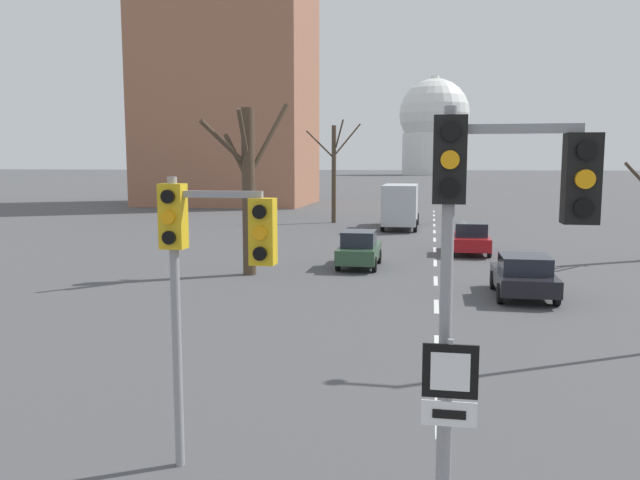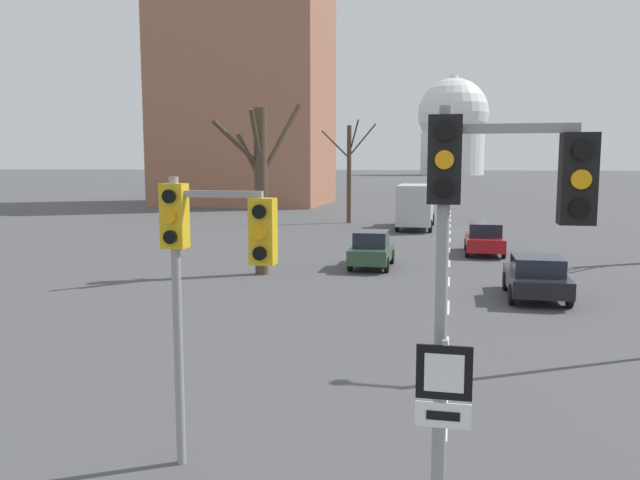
{
  "view_description": "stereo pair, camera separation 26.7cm",
  "coord_description": "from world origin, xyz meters",
  "px_view_note": "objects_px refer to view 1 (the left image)",
  "views": [
    {
      "loc": [
        -0.22,
        -1.73,
        4.65
      ],
      "look_at": [
        -1.81,
        7.08,
        3.53
      ],
      "focal_mm": 35.0,
      "sensor_mm": 36.0,
      "label": 1
    },
    {
      "loc": [
        0.04,
        -1.68,
        4.65
      ],
      "look_at": [
        -1.81,
        7.08,
        3.53
      ],
      "focal_mm": 35.0,
      "sensor_mm": 36.0,
      "label": 2
    }
  ],
  "objects_px": {
    "route_sign_post": "(449,417)",
    "delivery_truck": "(401,205)",
    "traffic_signal_near_left": "(205,252)",
    "sedan_near_right": "(359,249)",
    "traffic_signal_centre_tall": "(492,224)",
    "sedan_mid_centre": "(524,275)",
    "sedan_near_left": "(470,238)"
  },
  "relations": [
    {
      "from": "route_sign_post",
      "to": "delivery_truck",
      "type": "xyz_separation_m",
      "value": [
        -2.39,
        37.78,
        -0.19
      ]
    },
    {
      "from": "traffic_signal_near_left",
      "to": "sedan_near_right",
      "type": "xyz_separation_m",
      "value": [
        0.12,
        18.81,
        -2.53
      ]
    },
    {
      "from": "traffic_signal_centre_tall",
      "to": "route_sign_post",
      "type": "bearing_deg",
      "value": -139.83
    },
    {
      "from": "sedan_mid_centre",
      "to": "delivery_truck",
      "type": "bearing_deg",
      "value": 103.52
    },
    {
      "from": "delivery_truck",
      "to": "sedan_near_right",
      "type": "bearing_deg",
      "value": -93.31
    },
    {
      "from": "traffic_signal_centre_tall",
      "to": "sedan_near_right",
      "type": "xyz_separation_m",
      "value": [
        -3.79,
        20.41,
        -3.15
      ]
    },
    {
      "from": "traffic_signal_near_left",
      "to": "route_sign_post",
      "type": "bearing_deg",
      "value": -29.14
    },
    {
      "from": "sedan_near_right",
      "to": "sedan_mid_centre",
      "type": "distance_m",
      "value": 8.21
    },
    {
      "from": "route_sign_post",
      "to": "delivery_truck",
      "type": "relative_size",
      "value": 0.38
    },
    {
      "from": "route_sign_post",
      "to": "sedan_near_right",
      "type": "bearing_deg",
      "value": 99.24
    },
    {
      "from": "sedan_near_right",
      "to": "sedan_mid_centre",
      "type": "height_order",
      "value": "sedan_near_right"
    },
    {
      "from": "traffic_signal_centre_tall",
      "to": "sedan_mid_centre",
      "type": "height_order",
      "value": "traffic_signal_centre_tall"
    },
    {
      "from": "delivery_truck",
      "to": "traffic_signal_near_left",
      "type": "bearing_deg",
      "value": -91.76
    },
    {
      "from": "sedan_near_left",
      "to": "traffic_signal_near_left",
      "type": "bearing_deg",
      "value": -102.3
    },
    {
      "from": "delivery_truck",
      "to": "sedan_near_left",
      "type": "bearing_deg",
      "value": -70.69
    },
    {
      "from": "sedan_near_left",
      "to": "delivery_truck",
      "type": "relative_size",
      "value": 0.58
    },
    {
      "from": "traffic_signal_centre_tall",
      "to": "sedan_near_right",
      "type": "relative_size",
      "value": 1.36
    },
    {
      "from": "sedan_mid_centre",
      "to": "sedan_near_right",
      "type": "bearing_deg",
      "value": 140.47
    },
    {
      "from": "traffic_signal_near_left",
      "to": "sedan_near_right",
      "type": "height_order",
      "value": "traffic_signal_near_left"
    },
    {
      "from": "traffic_signal_near_left",
      "to": "route_sign_post",
      "type": "relative_size",
      "value": 1.61
    },
    {
      "from": "sedan_near_left",
      "to": "sedan_mid_centre",
      "type": "distance_m",
      "value": 10.51
    },
    {
      "from": "traffic_signal_near_left",
      "to": "delivery_truck",
      "type": "xyz_separation_m",
      "value": [
        1.1,
        35.84,
        -1.65
      ]
    },
    {
      "from": "traffic_signal_centre_tall",
      "to": "sedan_near_right",
      "type": "height_order",
      "value": "traffic_signal_centre_tall"
    },
    {
      "from": "traffic_signal_centre_tall",
      "to": "delivery_truck",
      "type": "height_order",
      "value": "traffic_signal_centre_tall"
    },
    {
      "from": "sedan_near_right",
      "to": "route_sign_post",
      "type": "bearing_deg",
      "value": -80.76
    },
    {
      "from": "traffic_signal_centre_tall",
      "to": "sedan_near_right",
      "type": "bearing_deg",
      "value": 100.52
    },
    {
      "from": "traffic_signal_centre_tall",
      "to": "sedan_near_left",
      "type": "bearing_deg",
      "value": 87.03
    },
    {
      "from": "delivery_truck",
      "to": "route_sign_post",
      "type": "bearing_deg",
      "value": -86.38
    },
    {
      "from": "route_sign_post",
      "to": "traffic_signal_near_left",
      "type": "bearing_deg",
      "value": 150.86
    },
    {
      "from": "traffic_signal_near_left",
      "to": "delivery_truck",
      "type": "distance_m",
      "value": 35.89
    },
    {
      "from": "sedan_near_left",
      "to": "sedan_near_right",
      "type": "distance_m",
      "value": 7.31
    },
    {
      "from": "sedan_near_left",
      "to": "delivery_truck",
      "type": "height_order",
      "value": "delivery_truck"
    }
  ]
}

